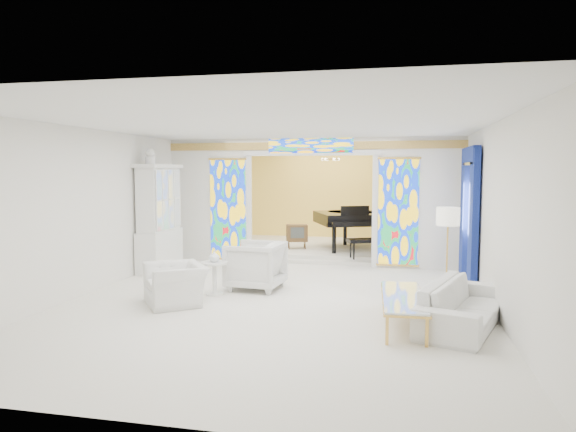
% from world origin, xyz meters
% --- Properties ---
extents(floor, '(12.00, 12.00, 0.00)m').
position_xyz_m(floor, '(0.00, 0.00, 0.00)').
color(floor, silver).
rests_on(floor, ground).
extents(ceiling, '(7.00, 12.00, 0.02)m').
position_xyz_m(ceiling, '(0.00, 0.00, 3.00)').
color(ceiling, silver).
rests_on(ceiling, wall_back).
extents(wall_back, '(7.00, 0.02, 3.00)m').
position_xyz_m(wall_back, '(0.00, 6.00, 1.50)').
color(wall_back, silver).
rests_on(wall_back, floor).
extents(wall_front, '(7.00, 0.02, 3.00)m').
position_xyz_m(wall_front, '(0.00, -6.00, 1.50)').
color(wall_front, silver).
rests_on(wall_front, floor).
extents(wall_left, '(0.02, 12.00, 3.00)m').
position_xyz_m(wall_left, '(-3.50, 0.00, 1.50)').
color(wall_left, silver).
rests_on(wall_left, floor).
extents(wall_right, '(0.02, 12.00, 3.00)m').
position_xyz_m(wall_right, '(3.50, 0.00, 1.50)').
color(wall_right, silver).
rests_on(wall_right, floor).
extents(partition_wall, '(7.00, 0.22, 3.00)m').
position_xyz_m(partition_wall, '(0.00, 2.00, 1.65)').
color(partition_wall, silver).
rests_on(partition_wall, floor).
extents(stained_glass_left, '(0.90, 0.04, 2.40)m').
position_xyz_m(stained_glass_left, '(-2.03, 1.89, 1.30)').
color(stained_glass_left, gold).
rests_on(stained_glass_left, partition_wall).
extents(stained_glass_right, '(0.90, 0.04, 2.40)m').
position_xyz_m(stained_glass_right, '(2.03, 1.89, 1.30)').
color(stained_glass_right, gold).
rests_on(stained_glass_right, partition_wall).
extents(stained_glass_transom, '(2.00, 0.04, 0.34)m').
position_xyz_m(stained_glass_transom, '(0.00, 1.89, 2.82)').
color(stained_glass_transom, gold).
rests_on(stained_glass_transom, partition_wall).
extents(alcove_platform, '(6.80, 3.80, 0.18)m').
position_xyz_m(alcove_platform, '(0.00, 4.10, 0.09)').
color(alcove_platform, silver).
rests_on(alcove_platform, floor).
extents(gold_curtain_back, '(6.70, 0.10, 2.90)m').
position_xyz_m(gold_curtain_back, '(0.00, 5.88, 1.50)').
color(gold_curtain_back, '#FFE558').
rests_on(gold_curtain_back, wall_back).
extents(chandelier, '(0.48, 0.48, 0.30)m').
position_xyz_m(chandelier, '(0.20, 4.00, 2.55)').
color(chandelier, gold).
rests_on(chandelier, ceiling).
extents(blue_drapes, '(0.14, 1.85, 2.65)m').
position_xyz_m(blue_drapes, '(3.40, 0.70, 1.58)').
color(blue_drapes, navy).
rests_on(blue_drapes, wall_right).
extents(china_cabinet, '(0.56, 1.46, 2.72)m').
position_xyz_m(china_cabinet, '(-3.22, 0.60, 1.17)').
color(china_cabinet, white).
rests_on(china_cabinet, floor).
extents(armchair_left, '(1.34, 1.36, 0.67)m').
position_xyz_m(armchair_left, '(-1.63, -2.09, 0.33)').
color(armchair_left, white).
rests_on(armchair_left, floor).
extents(armchair_right, '(1.08, 1.05, 0.90)m').
position_xyz_m(armchair_right, '(-0.60, -0.76, 0.45)').
color(armchair_right, white).
rests_on(armchair_right, floor).
extents(sofa, '(1.54, 2.36, 0.64)m').
position_xyz_m(sofa, '(2.95, -2.41, 0.32)').
color(sofa, white).
rests_on(sofa, floor).
extents(side_table, '(0.64, 0.64, 0.60)m').
position_xyz_m(side_table, '(-1.20, -1.36, 0.39)').
color(side_table, white).
rests_on(side_table, floor).
extents(vase, '(0.26, 0.26, 0.20)m').
position_xyz_m(vase, '(-1.20, -1.36, 0.71)').
color(vase, white).
rests_on(vase, side_table).
extents(coffee_table, '(0.69, 1.97, 0.43)m').
position_xyz_m(coffee_table, '(2.10, -2.53, 0.40)').
color(coffee_table, white).
rests_on(coffee_table, floor).
extents(floor_lamp, '(0.48, 0.48, 1.61)m').
position_xyz_m(floor_lamp, '(2.86, -0.84, 1.37)').
color(floor_lamp, gold).
rests_on(floor_lamp, floor).
extents(grand_piano, '(2.17, 3.29, 1.17)m').
position_xyz_m(grand_piano, '(0.83, 3.71, 0.97)').
color(grand_piano, black).
rests_on(grand_piano, alcove_platform).
extents(tv_console, '(0.63, 0.51, 0.64)m').
position_xyz_m(tv_console, '(-0.59, 3.25, 0.59)').
color(tv_console, brown).
rests_on(tv_console, alcove_platform).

